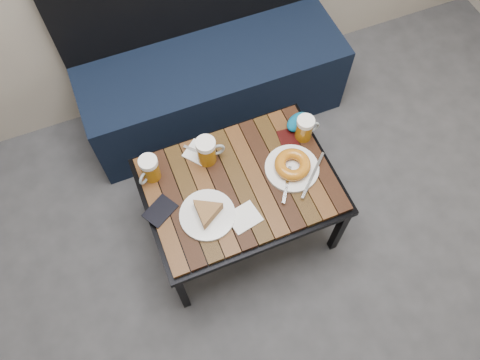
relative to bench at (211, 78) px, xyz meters
name	(u,v)px	position (x,y,z in m)	size (l,w,h in m)	color
room_shell	(424,43)	(-0.05, -1.26, 1.48)	(4.00, 4.00, 4.00)	gray
bench	(211,78)	(0.00, 0.00, 0.00)	(1.40, 0.50, 0.95)	black
cafe_table	(240,188)	(-0.14, -0.76, 0.16)	(0.84, 0.62, 0.47)	black
beer_mug_left	(150,169)	(-0.48, -0.58, 0.26)	(0.12, 0.11, 0.13)	#985E0C
beer_mug_centre	(207,151)	(-0.23, -0.59, 0.27)	(0.13, 0.09, 0.14)	#985E0C
beer_mug_right	(305,128)	(0.22, -0.64, 0.26)	(0.12, 0.08, 0.13)	#985E0C
plate_pie	(207,213)	(-0.32, -0.85, 0.23)	(0.23, 0.23, 0.07)	white
plate_bagel	(292,166)	(0.10, -0.78, 0.23)	(0.28, 0.28, 0.07)	white
napkin_left	(198,152)	(-0.25, -0.54, 0.20)	(0.15, 0.15, 0.01)	white
napkin_right	(244,218)	(-0.18, -0.92, 0.20)	(0.14, 0.13, 0.01)	white
passport_navy	(160,211)	(-0.50, -0.75, 0.20)	(0.09, 0.13, 0.01)	black
passport_burgundy	(288,139)	(0.15, -0.63, 0.20)	(0.08, 0.11, 0.01)	black
knit_pouch	(298,122)	(0.22, -0.58, 0.23)	(0.13, 0.08, 0.05)	#054A84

